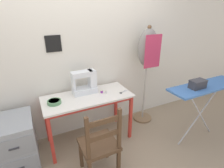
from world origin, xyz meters
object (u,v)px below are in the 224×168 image
dress_form (147,54)px  ironing_board (206,89)px  scissors (122,92)px  thread_spool_near_machine (102,92)px  filing_cabinet (17,143)px  sewing_machine (86,83)px  wooden_chair (100,145)px  storage_box (198,84)px  thread_spool_mid_table (106,92)px  fabric_bowl (54,102)px

dress_form → ironing_board: dress_form is taller
scissors → thread_spool_near_machine: bearing=157.2°
filing_cabinet → dress_form: size_ratio=0.40×
sewing_machine → thread_spool_near_machine: 0.26m
scissors → wooden_chair: 0.83m
filing_cabinet → storage_box: 2.34m
thread_spool_mid_table → storage_box: bearing=-34.1°
thread_spool_near_machine → dress_form: size_ratio=0.03×
filing_cabinet → sewing_machine: bearing=9.3°
dress_form → scissors: bearing=-159.8°
scissors → thread_spool_mid_table: 0.23m
thread_spool_mid_table → filing_cabinet: 1.26m
storage_box → wooden_chair: bearing=177.3°
wooden_chair → filing_cabinet: bearing=144.9°
thread_spool_near_machine → storage_box: storage_box is taller
filing_cabinet → ironing_board: bearing=-15.3°
thread_spool_mid_table → storage_box: (0.98, -0.66, 0.19)m
dress_form → ironing_board: 0.95m
sewing_machine → thread_spool_mid_table: size_ratio=9.27×
fabric_bowl → scissors: bearing=-6.3°
thread_spool_mid_table → ironing_board: (1.17, -0.66, 0.08)m
dress_form → wooden_chair: bearing=-147.2°
fabric_bowl → ironing_board: 1.99m
sewing_machine → storage_box: size_ratio=1.60×
fabric_bowl → scissors: size_ratio=1.19×
wooden_chair → dress_form: (1.11, 0.72, 0.75)m
fabric_bowl → storage_box: storage_box is taller
thread_spool_near_machine → wooden_chair: bearing=-115.7°
sewing_machine → wooden_chair: bearing=-98.7°
dress_form → storage_box: 0.85m
scissors → storage_box: bearing=-37.3°
scissors → dress_form: dress_form is taller
filing_cabinet → ironing_board: (2.36, -0.65, 0.50)m
wooden_chair → storage_box: size_ratio=4.23×
dress_form → storage_box: bearing=-74.3°
scissors → filing_cabinet: scissors is taller
wooden_chair → ironing_board: bearing=-2.2°
storage_box → dress_form: bearing=105.7°
fabric_bowl → dress_form: size_ratio=0.11×
ironing_board → storage_box: bearing=-178.4°
scissors → filing_cabinet: 1.46m
thread_spool_near_machine → ironing_board: 1.40m
thread_spool_near_machine → filing_cabinet: thread_spool_near_machine is taller
filing_cabinet → storage_box: storage_box is taller
fabric_bowl → thread_spool_mid_table: fabric_bowl is taller
sewing_machine → storage_box: (1.22, -0.81, 0.05)m
fabric_bowl → filing_cabinet: 0.65m
thread_spool_near_machine → ironing_board: bearing=-29.4°
scissors → storage_box: (0.76, -0.58, 0.20)m
wooden_chair → ironing_board: 1.58m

